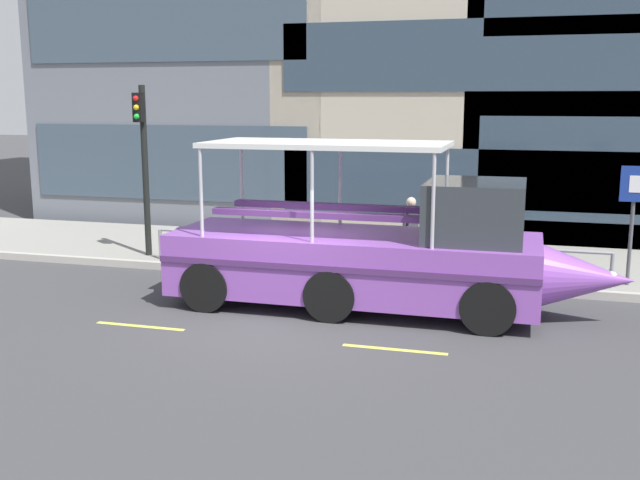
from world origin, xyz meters
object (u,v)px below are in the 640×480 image
object	(u,v)px
traffic_light_pole	(143,154)
parking_sign	(633,205)
duck_tour_boat	(380,254)
pedestrian_mid_left	(411,225)
pedestrian_near_bow	(509,226)

from	to	relation	value
traffic_light_pole	parking_sign	xyz separation A→B (m)	(11.57, 0.05, -0.85)
duck_tour_boat	pedestrian_mid_left	bearing A→B (deg)	87.51
pedestrian_near_bow	traffic_light_pole	bearing A→B (deg)	-171.98
parking_sign	pedestrian_near_bow	world-z (taller)	parking_sign
duck_tour_boat	traffic_light_pole	bearing A→B (deg)	158.45
parking_sign	duck_tour_boat	size ratio (longest dim) A/B	0.28
pedestrian_near_bow	pedestrian_mid_left	world-z (taller)	pedestrian_mid_left
duck_tour_boat	parking_sign	bearing A→B (deg)	28.26
duck_tour_boat	pedestrian_near_bow	size ratio (longest dim) A/B	5.58
traffic_light_pole	duck_tour_boat	bearing A→B (deg)	-21.55
pedestrian_near_bow	pedestrian_mid_left	bearing A→B (deg)	-159.98
parking_sign	pedestrian_mid_left	world-z (taller)	parking_sign
traffic_light_pole	parking_sign	bearing A→B (deg)	0.27
duck_tour_boat	pedestrian_near_bow	distance (m)	4.55
parking_sign	duck_tour_boat	world-z (taller)	duck_tour_boat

